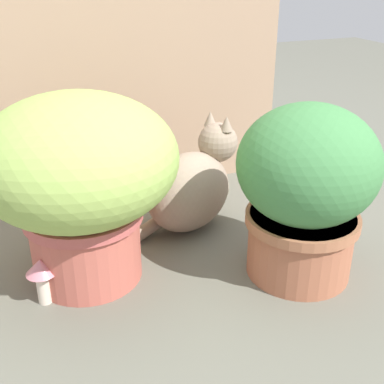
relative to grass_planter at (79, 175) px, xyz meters
name	(u,v)px	position (x,y,z in m)	size (l,w,h in m)	color
ground_plane	(146,275)	(0.12, -0.05, -0.26)	(6.00, 6.00, 0.00)	#646357
cardboard_backdrop	(76,42)	(0.09, 0.44, 0.21)	(1.28, 0.03, 0.94)	tan
grass_planter	(79,175)	(0.00, 0.00, 0.00)	(0.44, 0.44, 0.44)	#C05E4F
leafy_planter	(306,187)	(0.47, -0.17, -0.04)	(0.32, 0.32, 0.41)	#AB6346
cat	(193,186)	(0.32, 0.13, -0.14)	(0.39, 0.25, 0.32)	gray
mushroom_ornament_pink	(42,273)	(-0.11, -0.07, -0.18)	(0.07, 0.07, 0.11)	beige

